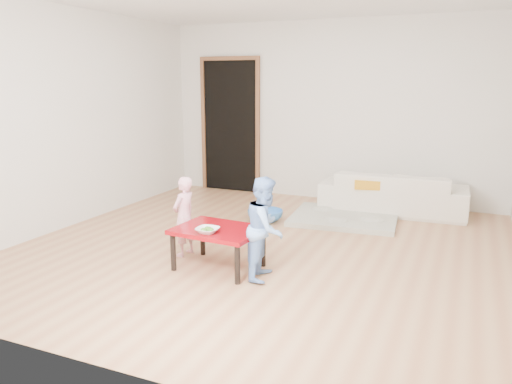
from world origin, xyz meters
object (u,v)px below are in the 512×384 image
Objects in this scene: sofa at (393,192)px; bowl at (208,230)px; child_pink at (184,216)px; red_table at (219,248)px; basin at (265,216)px; child_blue at (266,228)px.

bowl is (-1.21, -2.94, 0.14)m from sofa.
child_pink is (-1.68, -2.57, 0.13)m from sofa.
sofa is 9.26× the size of bowl.
bowl is at bearing 60.00° from child_pink.
red_table is 3.86× the size of bowl.
sofa is 1.79m from basin.
sofa is 3.01m from red_table.
sofa is at bearing 67.69° from bowl.
bowl is 0.22× the size of child_blue.
basin is (-0.20, 1.86, -0.35)m from bowl.
child_blue is (0.51, 0.15, 0.04)m from bowl.
bowl is at bearing -83.84° from basin.
child_blue is at bearing 16.27° from bowl.
basin is at bearing 35.43° from sofa.
red_table reaches higher than basin.
bowl is 0.60m from child_pink.
child_pink is at bearing 158.62° from red_table.
bowl reaches higher than basin.
child_blue reaches higher than basin.
red_table is at bearing 76.53° from child_pink.
bowl is at bearing 98.77° from child_blue.
child_pink is at bearing 142.09° from bowl.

